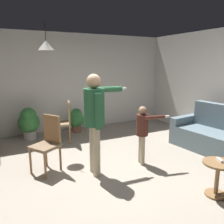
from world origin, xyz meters
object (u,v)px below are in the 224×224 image
(side_table_by_couch, at_px, (217,175))
(person_adult, at_px, (95,114))
(person_child, at_px, (143,129))
(potted_plant_corner, at_px, (29,122))
(dining_chair_near_wall, at_px, (48,141))
(dining_chair_centre_back, at_px, (64,120))
(couch_floral, at_px, (216,136))
(spare_remote_on_table, at_px, (220,160))
(potted_plant_by_wall, at_px, (76,119))

(side_table_by_couch, height_order, person_adult, person_adult)
(person_child, bearing_deg, potted_plant_corner, -131.91)
(dining_chair_near_wall, distance_m, dining_chair_centre_back, 1.51)
(side_table_by_couch, distance_m, potted_plant_corner, 4.41)
(dining_chair_centre_back, bearing_deg, couch_floral, -111.36)
(dining_chair_centre_back, height_order, spare_remote_on_table, dining_chair_centre_back)
(spare_remote_on_table, bearing_deg, potted_plant_by_wall, 102.34)
(person_child, relative_size, potted_plant_corner, 1.38)
(side_table_by_couch, height_order, spare_remote_on_table, spare_remote_on_table)
(couch_floral, distance_m, spare_remote_on_table, 1.88)
(potted_plant_by_wall, bearing_deg, potted_plant_corner, -177.01)
(dining_chair_centre_back, bearing_deg, spare_remote_on_table, -142.50)
(side_table_by_couch, distance_m, dining_chair_centre_back, 3.53)
(side_table_by_couch, distance_m, dining_chair_near_wall, 2.78)
(person_child, height_order, potted_plant_corner, person_child)
(dining_chair_near_wall, relative_size, spare_remote_on_table, 7.69)
(dining_chair_near_wall, relative_size, dining_chair_centre_back, 1.00)
(person_child, height_order, spare_remote_on_table, person_child)
(dining_chair_near_wall, distance_m, spare_remote_on_table, 2.79)
(potted_plant_corner, distance_m, potted_plant_by_wall, 1.26)
(couch_floral, bearing_deg, dining_chair_centre_back, 47.48)
(person_adult, distance_m, spare_remote_on_table, 2.02)
(couch_floral, height_order, person_child, person_child)
(person_child, bearing_deg, couch_floral, 97.95)
(couch_floral, height_order, dining_chair_near_wall, same)
(couch_floral, distance_m, potted_plant_corner, 4.42)
(dining_chair_near_wall, xyz_separation_m, dining_chair_centre_back, (0.67, 1.35, 0.00))
(couch_floral, relative_size, person_child, 1.68)
(person_child, xyz_separation_m, potted_plant_by_wall, (-0.47, 2.55, -0.33))
(potted_plant_corner, xyz_separation_m, potted_plant_by_wall, (1.26, 0.07, -0.08))
(dining_chair_near_wall, height_order, potted_plant_corner, dining_chair_near_wall)
(person_child, bearing_deg, side_table_by_couch, 27.03)
(dining_chair_centre_back, bearing_deg, dining_chair_near_wall, 168.10)
(person_adult, relative_size, person_child, 1.55)
(side_table_by_couch, bearing_deg, couch_floral, 40.40)
(dining_chair_near_wall, xyz_separation_m, potted_plant_by_wall, (1.19, 2.04, -0.18))
(potted_plant_corner, bearing_deg, couch_floral, -36.82)
(couch_floral, height_order, person_adult, person_adult)
(side_table_by_couch, bearing_deg, person_child, 103.81)
(side_table_by_couch, height_order, dining_chair_centre_back, dining_chair_centre_back)
(couch_floral, xyz_separation_m, person_adult, (-2.76, 0.19, 0.74))
(spare_remote_on_table, bearing_deg, person_child, 105.62)
(couch_floral, distance_m, person_adult, 2.86)
(couch_floral, height_order, spare_remote_on_table, couch_floral)
(spare_remote_on_table, bearing_deg, couch_floral, 40.73)
(dining_chair_near_wall, bearing_deg, side_table_by_couch, -165.86)
(potted_plant_corner, bearing_deg, person_child, -55.12)
(person_adult, xyz_separation_m, person_child, (0.95, -0.03, -0.38))
(couch_floral, xyz_separation_m, potted_plant_corner, (-3.54, 2.65, 0.12))
(potted_plant_by_wall, bearing_deg, person_adult, -100.68)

